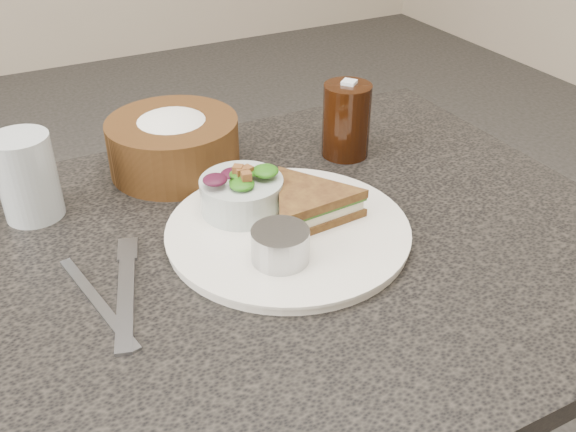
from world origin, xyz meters
The scene contains 10 objects.
dinner_plate centered at (0.07, 0.01, 0.76)m, with size 0.30×0.30×0.01m, color silver.
sandwich centered at (0.10, 0.02, 0.78)m, with size 0.15×0.15×0.04m, color brown, non-canonical shape.
salad_bowl centered at (0.03, 0.07, 0.79)m, with size 0.11×0.11×0.06m, color #A8B4AF, non-canonical shape.
dressing_ramekin centered at (0.03, -0.05, 0.78)m, with size 0.07×0.07×0.04m, color #9FA0A2.
orange_wedge centered at (0.07, 0.05, 0.78)m, with size 0.07×0.07×0.03m, color #FA5D0D.
fork centered at (-0.15, -0.02, 0.75)m, with size 0.02×0.18×0.00m, color #9A9FAB.
knife centered at (-0.18, -0.01, 0.75)m, with size 0.01×0.19×0.00m, color #9B9FA9.
bread_basket centered at (0.00, 0.24, 0.80)m, with size 0.19×0.19×0.11m, color #4C2C14, non-canonical shape.
cola_glass centered at (0.25, 0.17, 0.81)m, with size 0.07×0.07×0.13m, color black, non-canonical shape.
water_glass centered at (-0.21, 0.21, 0.81)m, with size 0.08×0.08×0.11m, color #ADB7BB.
Camera 1 is at (-0.24, -0.59, 1.21)m, focal length 40.00 mm.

